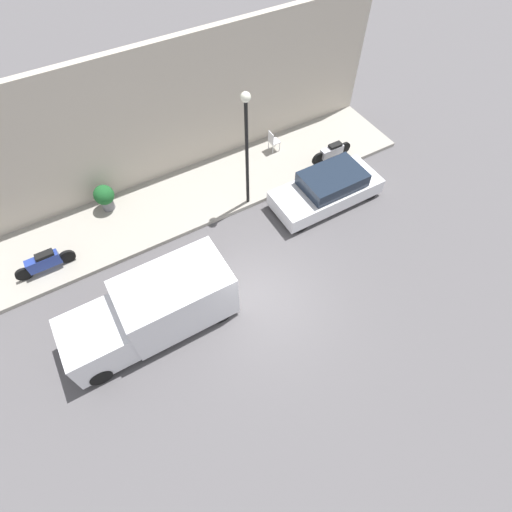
{
  "coord_description": "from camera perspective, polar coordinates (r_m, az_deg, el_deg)",
  "views": [
    {
      "loc": [
        -5.44,
        3.5,
        11.53
      ],
      "look_at": [
        1.35,
        -0.45,
        0.6
      ],
      "focal_mm": 28.0,
      "sensor_mm": 36.0,
      "label": 1
    }
  ],
  "objects": [
    {
      "name": "ground_plane",
      "position": [
        13.22,
        1.28,
        -6.43
      ],
      "size": [
        60.0,
        60.0,
        0.0
      ],
      "primitive_type": "plane",
      "color": "#514F51"
    },
    {
      "name": "delivery_van",
      "position": [
        12.29,
        -14.57,
        -7.47
      ],
      "size": [
        1.87,
        5.03,
        2.01
      ],
      "color": "silver",
      "rests_on": "ground_plane"
    },
    {
      "name": "building_facade",
      "position": [
        15.83,
        -12.83,
        18.93
      ],
      "size": [
        0.3,
        17.96,
        5.34
      ],
      "color": "#B2A899",
      "rests_on": "ground_plane"
    },
    {
      "name": "potted_plant",
      "position": [
        16.03,
        -20.83,
        7.95
      ],
      "size": [
        0.75,
        0.75,
        1.07
      ],
      "color": "slate",
      "rests_on": "sidewalk"
    },
    {
      "name": "cafe_chair",
      "position": [
        17.59,
        2.41,
        16.19
      ],
      "size": [
        0.4,
        0.4,
        0.94
      ],
      "color": "silver",
      "rests_on": "sidewalk"
    },
    {
      "name": "motorcycle_blue",
      "position": [
        15.08,
        -28.0,
        -0.79
      ],
      "size": [
        0.3,
        1.97,
        0.82
      ],
      "color": "navy",
      "rests_on": "sidewalk"
    },
    {
      "name": "streetlamp",
      "position": [
        13.67,
        -1.36,
        16.55
      ],
      "size": [
        0.33,
        0.33,
        4.64
      ],
      "color": "black",
      "rests_on": "sidewalk"
    },
    {
      "name": "parked_car",
      "position": [
        15.73,
        10.19,
        9.45
      ],
      "size": [
        1.79,
        4.26,
        1.31
      ],
      "color": "silver",
      "rests_on": "ground_plane"
    },
    {
      "name": "sidewalk",
      "position": [
        16.19,
        -8.79,
        8.52
      ],
      "size": [
        3.2,
        17.96,
        0.16
      ],
      "color": "gray",
      "rests_on": "ground_plane"
    },
    {
      "name": "scooter_silver",
      "position": [
        17.52,
        10.79,
        14.48
      ],
      "size": [
        0.3,
        1.92,
        0.72
      ],
      "color": "#B7B7BF",
      "rests_on": "sidewalk"
    }
  ]
}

